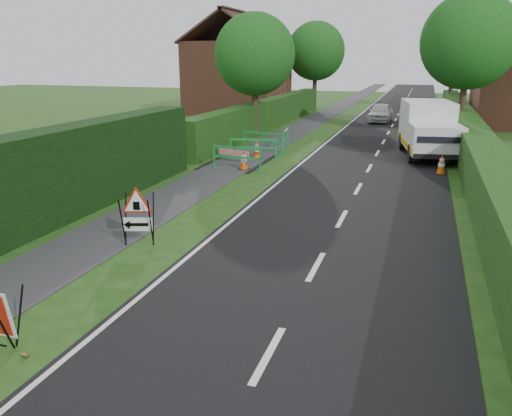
# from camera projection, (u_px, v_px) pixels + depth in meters

# --- Properties ---
(ground) EXTENTS (120.00, 120.00, 0.00)m
(ground) POSITION_uv_depth(u_px,v_px,m) (190.00, 270.00, 10.59)
(ground) COLOR #214112
(ground) RESTS_ON ground
(road_surface) EXTENTS (6.00, 90.00, 0.02)m
(road_surface) POSITION_uv_depth(u_px,v_px,m) (400.00, 112.00, 41.61)
(road_surface) COLOR black
(road_surface) RESTS_ON ground
(footpath) EXTENTS (2.00, 90.00, 0.02)m
(footpath) POSITION_uv_depth(u_px,v_px,m) (334.00, 109.00, 43.28)
(footpath) COLOR #2D2D30
(footpath) RESTS_ON ground
(hedge_west_near) EXTENTS (1.10, 18.00, 2.50)m
(hedge_west_near) POSITION_uv_depth(u_px,v_px,m) (3.00, 244.00, 12.10)
(hedge_west_near) COLOR black
(hedge_west_near) RESTS_ON ground
(hedge_west_far) EXTENTS (1.00, 24.00, 1.80)m
(hedge_west_far) POSITION_uv_depth(u_px,v_px,m) (269.00, 128.00, 32.08)
(hedge_west_far) COLOR #14380F
(hedge_west_far) RESTS_ON ground
(hedge_east) EXTENTS (1.20, 50.00, 1.50)m
(hedge_east) POSITION_uv_depth(u_px,v_px,m) (467.00, 155.00, 23.15)
(hedge_east) COLOR #14380F
(hedge_east) RESTS_ON ground
(house_west) EXTENTS (7.50, 7.40, 7.88)m
(house_west) POSITION_uv_depth(u_px,v_px,m) (239.00, 76.00, 40.02)
(house_west) COLOR brown
(house_west) RESTS_ON ground
(tree_nw) EXTENTS (4.40, 4.40, 6.70)m
(tree_nw) POSITION_uv_depth(u_px,v_px,m) (255.00, 55.00, 27.03)
(tree_nw) COLOR #2D2116
(tree_nw) RESTS_ON ground
(tree_ne) EXTENTS (5.20, 5.20, 7.79)m
(tree_ne) POSITION_uv_depth(u_px,v_px,m) (469.00, 41.00, 27.13)
(tree_ne) COLOR #2D2116
(tree_ne) RESTS_ON ground
(tree_fw) EXTENTS (4.80, 4.80, 7.24)m
(tree_fw) POSITION_uv_depth(u_px,v_px,m) (316.00, 51.00, 41.46)
(tree_fw) COLOR #2D2116
(tree_fw) RESTS_ON ground
(tree_fe) EXTENTS (4.20, 4.20, 6.33)m
(tree_fe) POSITION_uv_depth(u_px,v_px,m) (454.00, 59.00, 41.94)
(tree_fe) COLOR #2D2116
(tree_fe) RESTS_ON ground
(triangle_sign) EXTENTS (1.05, 1.05, 1.23)m
(triangle_sign) POSITION_uv_depth(u_px,v_px,m) (135.00, 212.00, 11.70)
(triangle_sign) COLOR black
(triangle_sign) RESTS_ON ground
(works_van) EXTENTS (2.89, 5.55, 2.41)m
(works_van) POSITION_uv_depth(u_px,v_px,m) (429.00, 128.00, 22.55)
(works_van) COLOR silver
(works_van) RESTS_ON ground
(traffic_cone_0) EXTENTS (0.38, 0.38, 0.79)m
(traffic_cone_0) POSITION_uv_depth(u_px,v_px,m) (441.00, 164.00, 19.15)
(traffic_cone_0) COLOR black
(traffic_cone_0) RESTS_ON ground
(traffic_cone_1) EXTENTS (0.38, 0.38, 0.79)m
(traffic_cone_1) POSITION_uv_depth(u_px,v_px,m) (446.00, 154.00, 21.30)
(traffic_cone_1) COLOR black
(traffic_cone_1) RESTS_ON ground
(traffic_cone_2) EXTENTS (0.38, 0.38, 0.79)m
(traffic_cone_2) POSITION_uv_depth(u_px,v_px,m) (432.00, 146.00, 23.01)
(traffic_cone_2) COLOR black
(traffic_cone_2) RESTS_ON ground
(traffic_cone_3) EXTENTS (0.38, 0.38, 0.79)m
(traffic_cone_3) POSITION_uv_depth(u_px,v_px,m) (244.00, 160.00, 19.95)
(traffic_cone_3) COLOR black
(traffic_cone_3) RESTS_ON ground
(traffic_cone_4) EXTENTS (0.38, 0.38, 0.79)m
(traffic_cone_4) POSITION_uv_depth(u_px,v_px,m) (257.00, 149.00, 22.29)
(traffic_cone_4) COLOR black
(traffic_cone_4) RESTS_ON ground
(ped_barrier_0) EXTENTS (2.08, 0.46, 1.00)m
(ped_barrier_0) POSITION_uv_depth(u_px,v_px,m) (237.00, 155.00, 19.70)
(ped_barrier_0) COLOR #177F36
(ped_barrier_0) RESTS_ON ground
(ped_barrier_1) EXTENTS (2.08, 0.84, 1.00)m
(ped_barrier_1) POSITION_uv_depth(u_px,v_px,m) (253.00, 146.00, 21.70)
(ped_barrier_1) COLOR #177F36
(ped_barrier_1) RESTS_ON ground
(ped_barrier_2) EXTENTS (2.09, 0.69, 1.00)m
(ped_barrier_2) POSITION_uv_depth(u_px,v_px,m) (263.00, 139.00, 23.54)
(ped_barrier_2) COLOR #177F36
(ped_barrier_2) RESTS_ON ground
(ped_barrier_3) EXTENTS (0.66, 2.09, 1.00)m
(ped_barrier_3) POSITION_uv_depth(u_px,v_px,m) (286.00, 137.00, 24.31)
(ped_barrier_3) COLOR #177F36
(ped_barrier_3) RESTS_ON ground
(redwhite_plank) EXTENTS (1.48, 0.34, 0.25)m
(redwhite_plank) POSITION_uv_depth(u_px,v_px,m) (234.00, 163.00, 21.35)
(redwhite_plank) COLOR red
(redwhite_plank) RESTS_ON ground
(litter_can) EXTENTS (0.12, 0.07, 0.07)m
(litter_can) POSITION_uv_depth(u_px,v_px,m) (25.00, 357.00, 7.52)
(litter_can) COLOR #BF7F4C
(litter_can) RESTS_ON ground
(hatchback_car) EXTENTS (1.61, 3.81, 1.29)m
(hatchback_car) POSITION_uv_depth(u_px,v_px,m) (381.00, 112.00, 34.87)
(hatchback_car) COLOR silver
(hatchback_car) RESTS_ON ground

